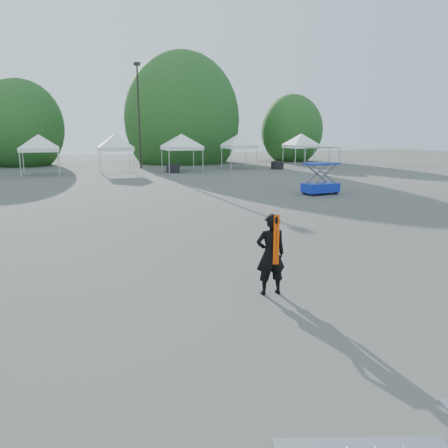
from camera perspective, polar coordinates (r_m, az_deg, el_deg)
name	(u,v)px	position (r m, az deg, el deg)	size (l,w,h in m)	color
ground	(220,267)	(11.93, -0.58, -5.60)	(120.00, 120.00, 0.00)	#474442
light_pole_east	(139,110)	(43.31, -11.09, 14.41)	(0.60, 0.25, 9.80)	black
tree_mid_w	(21,127)	(50.92, -25.02, 11.36)	(4.16, 4.16, 6.33)	#382314
tree_mid_e	(182,120)	(51.35, -5.48, 13.43)	(5.12, 5.12, 7.79)	#382314
tree_far_e	(292,130)	(54.22, 8.83, 11.99)	(3.84, 3.84, 5.84)	#382314
tent_d	(38,138)	(39.19, -23.09, 10.35)	(4.28, 4.28, 3.88)	silver
tent_e	(115,137)	(38.96, -14.07, 10.93)	(3.99, 3.99, 3.88)	silver
tent_f	(181,137)	(39.71, -5.58, 11.25)	(4.55, 4.55, 3.88)	silver
tent_g	(239,136)	(42.74, 1.98, 11.36)	(3.98, 3.98, 3.88)	silver
tent_h	(301,136)	(44.31, 10.05, 11.21)	(3.91, 3.91, 3.88)	silver
man	(271,254)	(9.80, 6.12, -3.94)	(0.72, 0.51, 1.86)	black
scissor_lift	(321,171)	(25.85, 12.58, 6.78)	(2.18, 1.28, 2.68)	#0B2A98
crate_mid	(173,168)	(38.64, -6.69, 7.22)	(0.96, 0.75, 0.75)	black
crate_east	(277,165)	(42.28, 6.98, 7.63)	(0.96, 0.74, 0.74)	black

